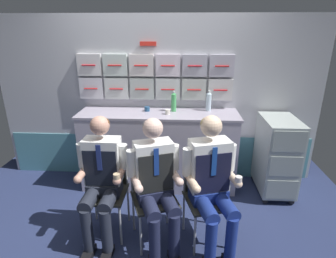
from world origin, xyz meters
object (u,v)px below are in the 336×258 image
Objects in this scene: service_trolley at (277,155)px; crew_member_left at (101,176)px; crew_member_right at (156,181)px; coffee_cup_white at (168,112)px; folding_chair_left at (107,181)px; folding_chair_near_trolley at (205,187)px; water_bottle_tall at (174,102)px; folding_chair_right at (152,187)px; crew_member_near_trolley at (212,180)px.

service_trolley is 2.12m from crew_member_left.
crew_member_right is 20.55× the size of coffee_cup_white.
crew_member_right reaches higher than crew_member_left.
folding_chair_left is 0.22m from crew_member_left.
folding_chair_near_trolley is 1.21m from water_bottle_tall.
folding_chair_right is 3.33× the size of water_bottle_tall.
water_bottle_tall reaches higher than folding_chair_near_trolley.
crew_member_left reaches higher than folding_chair_right.
folding_chair_left and folding_chair_near_trolley have the same top height.
water_bottle_tall is (0.17, 1.02, 0.59)m from folding_chair_right.
coffee_cup_white is (0.56, 0.81, 0.50)m from folding_chair_left.
folding_chair_left is 1.05m from crew_member_near_trolley.
folding_chair_left is 0.68× the size of crew_member_right.
coffee_cup_white is at bearing 114.04° from crew_member_near_trolley.
crew_member_near_trolley reaches higher than coffee_cup_white.
folding_chair_right is 1.00× the size of folding_chair_near_trolley.
folding_chair_left is 14.05× the size of coffee_cup_white.
crew_member_left reaches higher than folding_chair_near_trolley.
crew_member_right reaches higher than folding_chair_near_trolley.
folding_chair_right is at bearing -96.47° from coffee_cup_white.
service_trolley is 16.00× the size of coffee_cup_white.
service_trolley reaches higher than folding_chair_right.
crew_member_left is 0.52m from crew_member_right.
service_trolley is 0.78× the size of crew_member_right.
folding_chair_near_trolley is 0.67× the size of crew_member_near_trolley.
folding_chair_near_trolley is 1.08m from coffee_cup_white.
crew_member_near_trolley reaches higher than folding_chair_right.
folding_chair_near_trolley is at bearing -71.15° from water_bottle_tall.
folding_chair_right is at bearing 10.80° from crew_member_left.
coffee_cup_white is (0.04, 1.04, 0.34)m from crew_member_right.
crew_member_near_trolley reaches higher than service_trolley.
folding_chair_near_trolley is (0.97, -0.06, 0.00)m from folding_chair_left.
folding_chair_left is 0.69× the size of crew_member_left.
crew_member_near_trolley is (1.02, -0.21, 0.18)m from folding_chair_left.
folding_chair_near_trolley is 3.33× the size of water_bottle_tall.
folding_chair_left is 1.28m from water_bottle_tall.
crew_member_left is 0.49m from folding_chair_right.
coffee_cup_white is at bearing 115.32° from folding_chair_near_trolley.
crew_member_right is 0.51m from folding_chair_near_trolley.
folding_chair_near_trolley is (-0.93, -0.81, 0.01)m from service_trolley.
folding_chair_near_trolley is at bearing -64.68° from coffee_cup_white.
folding_chair_left is 1.00× the size of folding_chair_right.
water_bottle_tall is at bearing 56.32° from folding_chair_left.
crew_member_left is 0.99m from folding_chair_near_trolley.
service_trolley is 0.79× the size of crew_member_left.
folding_chair_right is 1.02m from coffee_cup_white.
water_bottle_tall reaches higher than crew_member_right.
crew_member_near_trolley is at bearing -71.48° from water_bottle_tall.
service_trolley is 3.79× the size of water_bottle_tall.
folding_chair_near_trolley is 0.24m from crew_member_near_trolley.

